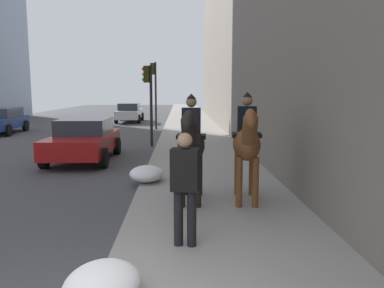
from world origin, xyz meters
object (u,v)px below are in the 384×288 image
(pedestrian_greeting, at_px, (185,182))
(car_near_lane, at_px, (130,112))
(traffic_light_far_curb, at_px, (154,85))
(mounted_horse_far, at_px, (247,142))
(car_mid_lane, at_px, (84,139))
(car_far_lane, at_px, (0,120))
(mounted_horse_near, at_px, (191,144))
(traffic_light_near_curb, at_px, (149,92))

(pedestrian_greeting, height_order, car_near_lane, pedestrian_greeting)
(traffic_light_far_curb, bearing_deg, mounted_horse_far, -169.77)
(car_near_lane, bearing_deg, car_mid_lane, -178.89)
(car_far_lane, height_order, traffic_light_far_curb, traffic_light_far_curb)
(car_near_lane, xyz_separation_m, car_mid_lane, (-16.14, -0.51, 0.01))
(mounted_horse_near, xyz_separation_m, traffic_light_near_curb, (8.82, 1.54, 1.01))
(mounted_horse_far, xyz_separation_m, car_mid_lane, (5.56, 4.68, -0.62))
(car_near_lane, height_order, traffic_light_near_curb, traffic_light_near_curb)
(mounted_horse_far, height_order, traffic_light_near_curb, traffic_light_near_curb)
(mounted_horse_far, xyz_separation_m, pedestrian_greeting, (-2.25, 1.29, -0.28))
(pedestrian_greeting, distance_m, traffic_light_near_curb, 11.25)
(car_near_lane, xyz_separation_m, traffic_light_near_curb, (-12.86, -2.51, 1.62))
(pedestrian_greeting, xyz_separation_m, car_mid_lane, (7.81, 3.39, -0.35))
(pedestrian_greeting, relative_size, traffic_light_far_curb, 0.41)
(car_mid_lane, bearing_deg, car_near_lane, -178.29)
(mounted_horse_far, relative_size, car_mid_lane, 0.54)
(traffic_light_far_curb, bearing_deg, traffic_light_near_curb, -178.07)
(pedestrian_greeting, relative_size, traffic_light_near_curb, 0.49)
(mounted_horse_near, distance_m, car_far_lane, 17.43)
(traffic_light_far_curb, bearing_deg, car_mid_lane, 170.70)
(mounted_horse_far, distance_m, car_mid_lane, 7.30)
(car_mid_lane, relative_size, traffic_light_near_curb, 1.21)
(car_near_lane, relative_size, car_mid_lane, 1.08)
(mounted_horse_far, bearing_deg, car_near_lane, -160.62)
(car_mid_lane, distance_m, traffic_light_far_curb, 11.01)
(mounted_horse_far, distance_m, car_near_lane, 22.33)
(car_mid_lane, bearing_deg, mounted_horse_near, 32.55)
(pedestrian_greeting, bearing_deg, traffic_light_near_curb, 17.48)
(car_mid_lane, xyz_separation_m, car_far_lane, (8.53, 6.76, 0.02))
(pedestrian_greeting, height_order, traffic_light_near_curb, traffic_light_near_curb)
(car_near_lane, bearing_deg, traffic_light_far_curb, -158.23)
(car_far_lane, bearing_deg, traffic_light_near_curb, 56.37)
(car_near_lane, bearing_deg, pedestrian_greeting, -171.46)
(car_near_lane, bearing_deg, traffic_light_near_curb, -169.67)
(mounted_horse_near, height_order, car_near_lane, mounted_horse_near)
(pedestrian_greeting, distance_m, car_far_lane, 19.23)
(pedestrian_greeting, bearing_deg, traffic_light_far_curb, 15.40)
(car_near_lane, relative_size, car_far_lane, 1.05)
(mounted_horse_near, relative_size, car_near_lane, 0.49)
(mounted_horse_near, distance_m, traffic_light_far_curb, 16.37)
(traffic_light_far_curb, bearing_deg, car_far_lane, 104.25)
(car_far_lane, height_order, traffic_light_near_curb, traffic_light_near_curb)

